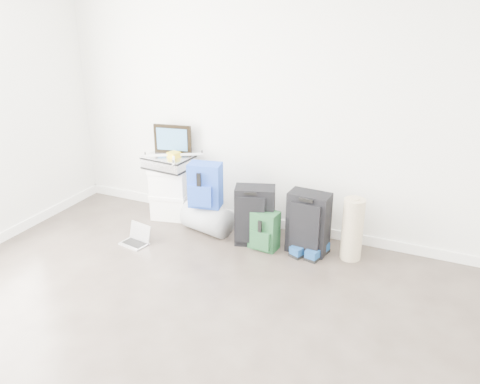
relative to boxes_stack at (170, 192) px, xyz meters
The scene contains 14 objects.
ground 2.50m from the boxes_stack, 65.99° to the right, with size 5.00×5.00×0.00m, color #352C26.
room_envelope 2.85m from the boxes_stack, 65.82° to the right, with size 4.52×5.02×2.71m.
boxes_stack is the anchor object (origin of this frame).
briefcase 0.35m from the boxes_stack, ahead, with size 0.48×0.35×0.14m, color #B2B2B7.
painting 0.59m from the boxes_stack, 90.00° to the left, with size 0.41×0.10×0.31m.
drone 0.46m from the boxes_stack, 14.04° to the right, with size 0.54×0.54×0.05m.
duffel_bag 0.58m from the boxes_stack, 17.65° to the right, with size 0.30×0.30×0.49m, color #979A9F.
blue_backpack 0.62m from the boxes_stack, 20.61° to the right, with size 0.36×0.29×0.45m.
large_suitcase 1.10m from the boxes_stack, 10.31° to the right, with size 0.43×0.35×0.59m.
green_backpack 1.24m from the boxes_stack, 12.32° to the right, with size 0.29×0.23×0.39m.
carry_on 1.62m from the boxes_stack, ahead, with size 0.39×0.27×0.60m.
shoes 1.69m from the boxes_stack, ahead, with size 0.34×0.32×0.10m.
rolled_rug 2.02m from the boxes_stack, ahead, with size 0.20×0.20×0.60m, color tan.
laptop 0.73m from the boxes_stack, 88.74° to the right, with size 0.30×0.24×0.19m.
Camera 1 is at (1.80, -2.09, 2.39)m, focal length 38.00 mm.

